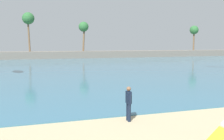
# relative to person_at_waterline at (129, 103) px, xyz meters

# --- Properties ---
(sea) EXTENTS (220.00, 93.77, 0.06)m
(sea) POSITION_rel_person_at_waterline_xyz_m (-0.53, 47.62, -0.86)
(sea) COLOR #386B84
(sea) RESTS_ON ground
(palm_headland) EXTENTS (113.57, 6.53, 12.63)m
(palm_headland) POSITION_rel_person_at_waterline_xyz_m (-5.26, 54.61, 1.62)
(palm_headland) COLOR slate
(palm_headland) RESTS_ON ground
(person_at_waterline) EXTENTS (0.21, 0.55, 1.67)m
(person_at_waterline) POSITION_rel_person_at_waterline_xyz_m (0.00, 0.00, 0.00)
(person_at_waterline) COLOR #141E33
(person_at_waterline) RESTS_ON ground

